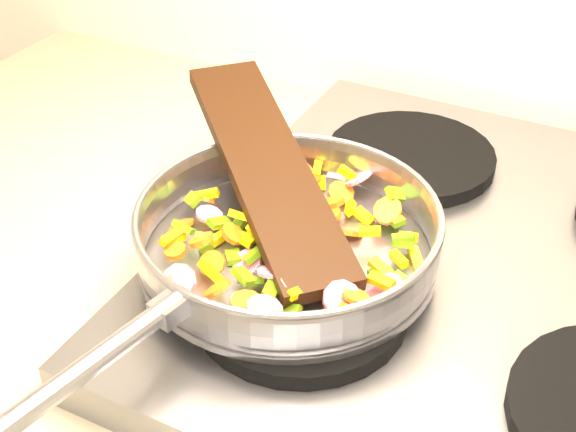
% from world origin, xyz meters
% --- Properties ---
extents(cooktop, '(0.60, 0.60, 0.04)m').
position_xyz_m(cooktop, '(-0.70, 1.67, 0.92)').
color(cooktop, '#939399').
rests_on(cooktop, counter_top).
extents(grate_fl, '(0.19, 0.19, 0.02)m').
position_xyz_m(grate_fl, '(-0.84, 1.52, 0.95)').
color(grate_fl, black).
rests_on(grate_fl, cooktop).
extents(grate_bl, '(0.19, 0.19, 0.02)m').
position_xyz_m(grate_bl, '(-0.84, 1.81, 0.95)').
color(grate_bl, black).
rests_on(grate_bl, cooktop).
extents(saute_pan, '(0.32, 0.48, 0.05)m').
position_xyz_m(saute_pan, '(-0.88, 1.57, 0.99)').
color(saute_pan, '#9E9EA5').
rests_on(saute_pan, grate_fl).
extents(vegetable_heap, '(0.25, 0.26, 0.05)m').
position_xyz_m(vegetable_heap, '(-0.87, 1.57, 0.98)').
color(vegetable_heap, yellow).
rests_on(vegetable_heap, saute_pan).
extents(wooden_spatula, '(0.28, 0.28, 0.07)m').
position_xyz_m(wooden_spatula, '(-0.93, 1.62, 1.01)').
color(wooden_spatula, black).
rests_on(wooden_spatula, saute_pan).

